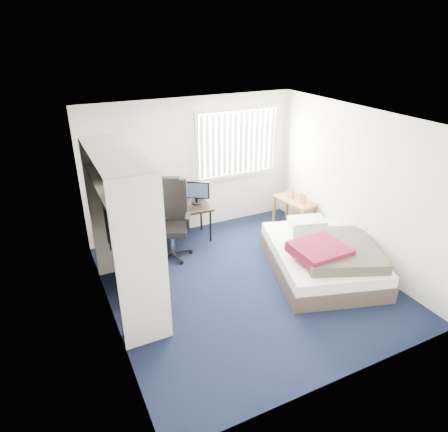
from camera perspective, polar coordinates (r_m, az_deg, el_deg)
ground at (r=6.25m, az=3.13°, el=-9.47°), size 4.20×4.20×0.00m
room_shell at (r=5.53m, az=3.50°, el=3.46°), size 4.20×4.20×4.20m
window_assembly at (r=7.62m, az=1.97°, el=10.38°), size 1.72×0.09×1.32m
closet at (r=5.30m, az=-14.03°, el=-0.20°), size 0.64×1.84×2.22m
desk at (r=7.14m, az=-7.25°, el=1.45°), size 1.38×0.68×1.11m
office_chair at (r=6.80m, az=-7.46°, el=-1.52°), size 0.84×0.84×1.34m
footstool at (r=7.41m, az=-8.31°, el=-2.24°), size 0.29×0.25×0.22m
nightstand at (r=7.77m, az=10.12°, el=1.85°), size 0.55×0.91×0.77m
bed at (r=6.55m, az=13.96°, el=-5.59°), size 2.03×2.36×0.66m
pine_box at (r=5.42m, az=-10.94°, el=-14.17°), size 0.51×0.44×0.32m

